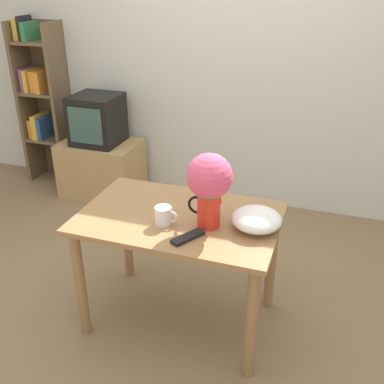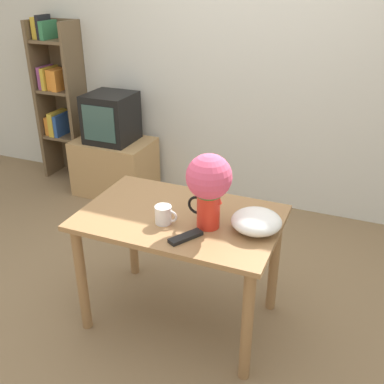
{
  "view_description": "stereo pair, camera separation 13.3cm",
  "coord_description": "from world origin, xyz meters",
  "px_view_note": "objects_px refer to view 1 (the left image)",
  "views": [
    {
      "loc": [
        0.89,
        -2.12,
        1.94
      ],
      "look_at": [
        0.22,
        -0.14,
        0.9
      ],
      "focal_mm": 42.0,
      "sensor_mm": 36.0,
      "label": 1
    },
    {
      "loc": [
        1.02,
        -2.07,
        1.94
      ],
      "look_at": [
        0.22,
        -0.14,
        0.9
      ],
      "focal_mm": 42.0,
      "sensor_mm": 36.0,
      "label": 2
    }
  ],
  "objects_px": {
    "flower_vase": "(209,183)",
    "white_bowl": "(257,219)",
    "tv_set": "(97,119)",
    "coffee_mug": "(164,216)"
  },
  "relations": [
    {
      "from": "flower_vase",
      "to": "white_bowl",
      "type": "xyz_separation_m",
      "value": [
        0.24,
        0.06,
        -0.2
      ]
    },
    {
      "from": "flower_vase",
      "to": "tv_set",
      "type": "distance_m",
      "value": 2.06
    },
    {
      "from": "white_bowl",
      "to": "tv_set",
      "type": "xyz_separation_m",
      "value": [
        -1.72,
        1.37,
        -0.03
      ]
    },
    {
      "from": "tv_set",
      "to": "flower_vase",
      "type": "bearing_deg",
      "value": -44.03
    },
    {
      "from": "coffee_mug",
      "to": "white_bowl",
      "type": "height_order",
      "value": "white_bowl"
    },
    {
      "from": "coffee_mug",
      "to": "tv_set",
      "type": "relative_size",
      "value": 0.29
    },
    {
      "from": "flower_vase",
      "to": "coffee_mug",
      "type": "xyz_separation_m",
      "value": [
        -0.23,
        -0.06,
        -0.2
      ]
    },
    {
      "from": "white_bowl",
      "to": "tv_set",
      "type": "bearing_deg",
      "value": 141.47
    },
    {
      "from": "coffee_mug",
      "to": "white_bowl",
      "type": "distance_m",
      "value": 0.49
    },
    {
      "from": "coffee_mug",
      "to": "tv_set",
      "type": "height_order",
      "value": "tv_set"
    }
  ]
}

